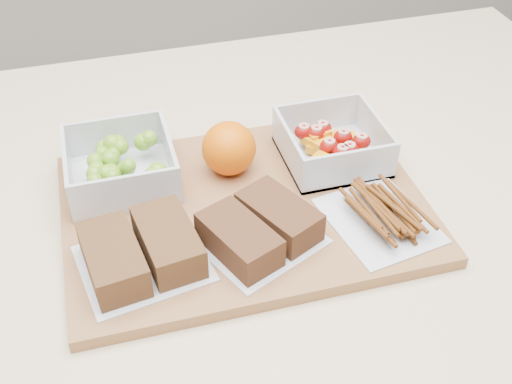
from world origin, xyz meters
TOP-DOWN VIEW (x-y plane):
  - cutting_board at (-0.00, 0.01)m, footprint 0.42×0.30m
  - grape_container at (-0.13, 0.10)m, footprint 0.13×0.13m
  - fruit_container at (0.13, 0.07)m, footprint 0.12×0.12m
  - orange at (-0.00, 0.08)m, footprint 0.07×0.07m
  - sandwich_bag_left at (-0.13, -0.05)m, footprint 0.15×0.13m
  - sandwich_bag_center at (-0.00, -0.05)m, footprint 0.16×0.15m
  - pretzel_bag at (0.14, -0.06)m, footprint 0.13×0.14m

SIDE VIEW (x-z plane):
  - cutting_board at x=0.00m, z-range 0.90..0.92m
  - pretzel_bag at x=0.14m, z-range 0.92..0.94m
  - sandwich_bag_center at x=0.00m, z-range 0.92..0.95m
  - sandwich_bag_left at x=-0.13m, z-range 0.92..0.96m
  - fruit_container at x=0.13m, z-range 0.91..0.96m
  - grape_container at x=-0.13m, z-range 0.91..0.97m
  - orange at x=0.00m, z-range 0.92..0.98m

